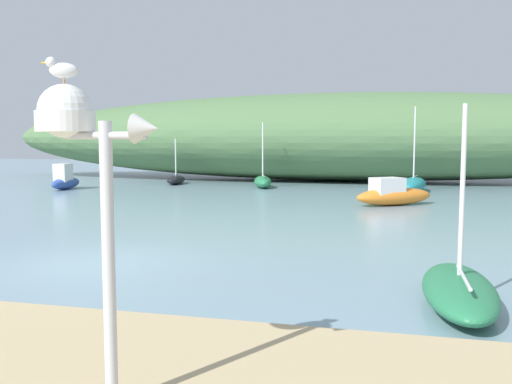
{
  "coord_description": "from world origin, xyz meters",
  "views": [
    {
      "loc": [
        6.27,
        -10.6,
        2.7
      ],
      "look_at": [
        1.84,
        7.48,
        0.94
      ],
      "focal_mm": 38.02,
      "sensor_mm": 36.0,
      "label": 1
    }
  ],
  "objects_px": {
    "sailboat_mid_channel": "(459,290)",
    "sailboat_outer_mooring": "(176,180)",
    "sailboat_west_reach": "(413,185)",
    "mast_structure": "(79,141)",
    "motorboat_near_shore": "(393,194)",
    "sailboat_off_point": "(263,181)",
    "seagull_on_radar": "(62,69)",
    "motorboat_inner_mooring": "(65,180)"
  },
  "relations": [
    {
      "from": "seagull_on_radar",
      "to": "motorboat_inner_mooring",
      "type": "bearing_deg",
      "value": 123.28
    },
    {
      "from": "mast_structure",
      "to": "seagull_on_radar",
      "type": "bearing_deg",
      "value": -177.13
    },
    {
      "from": "motorboat_near_shore",
      "to": "mast_structure",
      "type": "bearing_deg",
      "value": -98.91
    },
    {
      "from": "mast_structure",
      "to": "motorboat_inner_mooring",
      "type": "bearing_deg",
      "value": 123.55
    },
    {
      "from": "mast_structure",
      "to": "seagull_on_radar",
      "type": "height_order",
      "value": "seagull_on_radar"
    },
    {
      "from": "sailboat_off_point",
      "to": "motorboat_inner_mooring",
      "type": "height_order",
      "value": "sailboat_off_point"
    },
    {
      "from": "motorboat_inner_mooring",
      "to": "sailboat_off_point",
      "type": "bearing_deg",
      "value": 19.47
    },
    {
      "from": "sailboat_off_point",
      "to": "sailboat_outer_mooring",
      "type": "relative_size",
      "value": 1.32
    },
    {
      "from": "motorboat_inner_mooring",
      "to": "seagull_on_radar",
      "type": "bearing_deg",
      "value": -56.72
    },
    {
      "from": "motorboat_near_shore",
      "to": "sailboat_off_point",
      "type": "relative_size",
      "value": 0.96
    },
    {
      "from": "motorboat_inner_mooring",
      "to": "sailboat_outer_mooring",
      "type": "bearing_deg",
      "value": 46.28
    },
    {
      "from": "seagull_on_radar",
      "to": "sailboat_mid_channel",
      "type": "relative_size",
      "value": 0.1
    },
    {
      "from": "sailboat_outer_mooring",
      "to": "motorboat_inner_mooring",
      "type": "relative_size",
      "value": 1.02
    },
    {
      "from": "seagull_on_radar",
      "to": "motorboat_near_shore",
      "type": "bearing_deg",
      "value": 80.66
    },
    {
      "from": "sailboat_off_point",
      "to": "sailboat_west_reach",
      "type": "xyz_separation_m",
      "value": [
        8.36,
        -0.9,
        0.05
      ]
    },
    {
      "from": "sailboat_outer_mooring",
      "to": "motorboat_inner_mooring",
      "type": "xyz_separation_m",
      "value": [
        -4.65,
        -4.87,
        0.24
      ]
    },
    {
      "from": "sailboat_mid_channel",
      "to": "sailboat_outer_mooring",
      "type": "xyz_separation_m",
      "value": [
        -14.07,
        22.43,
        -0.0
      ]
    },
    {
      "from": "mast_structure",
      "to": "motorboat_near_shore",
      "type": "relative_size",
      "value": 0.84
    },
    {
      "from": "sailboat_west_reach",
      "to": "mast_structure",
      "type": "bearing_deg",
      "value": -99.18
    },
    {
      "from": "motorboat_near_shore",
      "to": "sailboat_off_point",
      "type": "distance_m",
      "value": 10.17
    },
    {
      "from": "seagull_on_radar",
      "to": "sailboat_outer_mooring",
      "type": "bearing_deg",
      "value": 110.19
    },
    {
      "from": "mast_structure",
      "to": "sailboat_west_reach",
      "type": "xyz_separation_m",
      "value": [
        4.06,
        25.12,
        -2.29
      ]
    },
    {
      "from": "sailboat_off_point",
      "to": "seagull_on_radar",
      "type": "bearing_deg",
      "value": -80.93
    },
    {
      "from": "motorboat_near_shore",
      "to": "sailboat_west_reach",
      "type": "xyz_separation_m",
      "value": [
        1.09,
        6.2,
        -0.06
      ]
    },
    {
      "from": "sailboat_mid_channel",
      "to": "sailboat_west_reach",
      "type": "distance_m",
      "value": 20.37
    },
    {
      "from": "mast_structure",
      "to": "sailboat_outer_mooring",
      "type": "relative_size",
      "value": 1.06
    },
    {
      "from": "motorboat_near_shore",
      "to": "sailboat_west_reach",
      "type": "bearing_deg",
      "value": 79.99
    },
    {
      "from": "sailboat_mid_channel",
      "to": "motorboat_inner_mooring",
      "type": "bearing_deg",
      "value": 136.83
    },
    {
      "from": "motorboat_near_shore",
      "to": "sailboat_outer_mooring",
      "type": "distance_m",
      "value": 15.5
    },
    {
      "from": "sailboat_mid_channel",
      "to": "sailboat_off_point",
      "type": "distance_m",
      "value": 22.81
    },
    {
      "from": "mast_structure",
      "to": "sailboat_off_point",
      "type": "distance_m",
      "value": 26.48
    },
    {
      "from": "seagull_on_radar",
      "to": "sailboat_off_point",
      "type": "bearing_deg",
      "value": 99.07
    },
    {
      "from": "sailboat_west_reach",
      "to": "sailboat_mid_channel",
      "type": "bearing_deg",
      "value": -90.37
    },
    {
      "from": "seagull_on_radar",
      "to": "sailboat_outer_mooring",
      "type": "relative_size",
      "value": 0.12
    },
    {
      "from": "sailboat_west_reach",
      "to": "motorboat_inner_mooring",
      "type": "xyz_separation_m",
      "value": [
        -18.86,
        -2.81,
        0.1
      ]
    },
    {
      "from": "motorboat_near_shore",
      "to": "sailboat_outer_mooring",
      "type": "xyz_separation_m",
      "value": [
        -13.11,
        8.26,
        -0.19
      ]
    },
    {
      "from": "sailboat_west_reach",
      "to": "sailboat_off_point",
      "type": "bearing_deg",
      "value": 173.84
    },
    {
      "from": "sailboat_outer_mooring",
      "to": "sailboat_west_reach",
      "type": "relative_size",
      "value": 0.64
    },
    {
      "from": "mast_structure",
      "to": "sailboat_mid_channel",
      "type": "bearing_deg",
      "value": 50.4
    },
    {
      "from": "motorboat_near_shore",
      "to": "sailboat_mid_channel",
      "type": "xyz_separation_m",
      "value": [
        0.96,
        -14.17,
        -0.18
      ]
    },
    {
      "from": "seagull_on_radar",
      "to": "sailboat_west_reach",
      "type": "relative_size",
      "value": 0.07
    },
    {
      "from": "mast_structure",
      "to": "sailboat_mid_channel",
      "type": "xyz_separation_m",
      "value": [
        3.93,
        4.75,
        -2.42
      ]
    }
  ]
}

